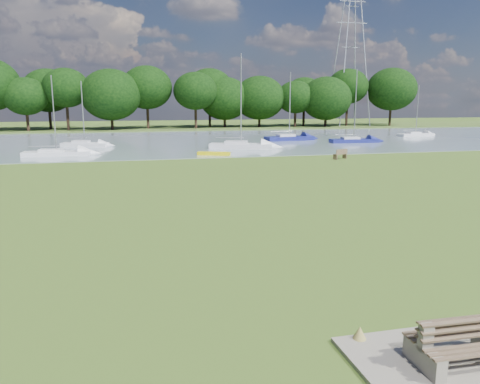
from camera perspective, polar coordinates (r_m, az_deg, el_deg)
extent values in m
plane|color=olive|center=(22.96, 2.95, -2.46)|extent=(220.00, 220.00, 0.00)
cube|color=gray|center=(63.94, -7.88, 6.16)|extent=(220.00, 40.00, 0.10)
cube|color=#4C6626|center=(93.76, -9.77, 7.64)|extent=(220.00, 20.00, 0.40)
cube|color=gray|center=(11.13, 25.13, -18.61)|extent=(4.20, 3.20, 0.10)
cube|color=gray|center=(10.55, 21.52, -18.22)|extent=(0.27, 1.16, 0.48)
cube|color=gray|center=(10.35, 21.69, -16.10)|extent=(0.25, 0.20, 0.60)
cube|color=brown|center=(10.63, 26.60, -16.88)|extent=(1.98, 0.49, 0.04)
cube|color=brown|center=(10.68, 25.82, -14.72)|extent=(1.98, 0.19, 0.48)
cube|color=brown|center=(11.13, 24.21, -15.37)|extent=(1.98, 0.49, 0.04)
cube|color=brown|center=(10.80, 25.23, -14.36)|extent=(1.98, 0.19, 0.48)
cube|color=brown|center=(44.24, 11.53, 4.20)|extent=(0.26, 0.45, 0.47)
cube|color=brown|center=(45.25, 12.64, 4.30)|extent=(0.26, 0.45, 0.47)
cube|color=brown|center=(44.72, 12.10, 4.55)|extent=(1.59, 1.04, 0.05)
cube|color=brown|center=(44.56, 12.32, 4.83)|extent=(1.42, 0.67, 0.46)
cube|color=yellow|center=(46.55, -3.20, 4.71)|extent=(3.30, 1.99, 0.33)
cylinder|color=#969BA8|center=(99.63, 12.74, 17.00)|extent=(0.23, 0.23, 31.80)
cylinder|color=#969BA8|center=(101.67, 15.12, 16.77)|extent=(0.23, 0.23, 31.80)
cylinder|color=#969BA8|center=(103.69, 11.59, 16.81)|extent=(0.23, 0.23, 31.80)
cylinder|color=#969BA8|center=(105.66, 13.91, 16.60)|extent=(0.23, 0.23, 31.80)
cube|color=#969BA8|center=(103.25, 13.47, 19.43)|extent=(6.77, 0.15, 0.15)
cube|color=#969BA8|center=(103.95, 13.58, 21.68)|extent=(5.61, 0.15, 0.15)
cylinder|color=black|center=(90.97, -24.39, 8.18)|extent=(0.55, 0.55, 4.22)
ellipsoid|color=black|center=(90.94, -24.66, 11.42)|extent=(7.74, 7.74, 6.58)
cylinder|color=black|center=(89.95, -19.97, 8.58)|extent=(0.55, 0.55, 4.54)
ellipsoid|color=black|center=(89.94, -20.21, 12.10)|extent=(8.84, 8.84, 7.52)
cylinder|color=black|center=(89.49, -15.45, 8.53)|extent=(0.55, 0.55, 3.58)
ellipsoid|color=black|center=(89.43, -15.60, 11.33)|extent=(9.95, 9.95, 8.46)
cylinder|color=black|center=(89.55, -10.93, 8.83)|extent=(0.55, 0.55, 3.90)
ellipsoid|color=black|center=(89.51, -11.04, 11.87)|extent=(7.74, 7.74, 6.58)
cylinder|color=black|center=(90.16, -6.43, 9.07)|extent=(0.55, 0.55, 4.22)
ellipsoid|color=black|center=(90.14, -6.50, 12.35)|extent=(8.84, 8.84, 7.52)
cylinder|color=black|center=(91.31, -2.02, 9.26)|extent=(0.55, 0.55, 4.54)
ellipsoid|color=black|center=(91.30, -2.04, 12.74)|extent=(9.95, 9.95, 8.46)
cylinder|color=black|center=(92.99, 2.27, 8.99)|extent=(0.55, 0.55, 3.58)
ellipsoid|color=black|center=(92.93, 2.29, 11.69)|extent=(7.74, 7.74, 6.58)
cylinder|color=black|center=(95.13, 6.38, 9.08)|extent=(0.55, 0.55, 3.90)
ellipsoid|color=black|center=(95.09, 6.44, 11.95)|extent=(8.84, 8.84, 7.52)
cylinder|color=black|center=(97.73, 10.29, 9.11)|extent=(0.55, 0.55, 4.22)
ellipsoid|color=black|center=(97.71, 10.40, 12.14)|extent=(9.95, 9.95, 8.46)
cylinder|color=black|center=(100.75, 13.98, 9.11)|extent=(0.55, 0.55, 4.54)
ellipsoid|color=black|center=(100.75, 14.13, 12.26)|extent=(7.74, 7.74, 6.58)
cylinder|color=black|center=(104.18, 17.43, 8.72)|extent=(0.55, 0.55, 3.58)
ellipsoid|color=black|center=(104.13, 17.57, 11.13)|extent=(8.84, 8.84, 7.52)
cube|color=silver|center=(76.20, 20.62, 6.61)|extent=(6.03, 2.46, 0.61)
cube|color=silver|center=(75.87, 20.38, 6.89)|extent=(2.21, 1.57, 0.39)
cylinder|color=#A5A8AD|center=(76.05, 20.81, 9.38)|extent=(0.11, 0.11, 7.12)
cube|color=silver|center=(49.42, -21.43, 4.49)|extent=(6.42, 2.11, 0.60)
cube|color=silver|center=(49.48, -22.04, 4.88)|extent=(2.29, 1.51, 0.39)
cylinder|color=#A5A8AD|center=(49.18, -21.75, 8.85)|extent=(0.10, 0.10, 7.28)
cube|color=silver|center=(53.12, 0.12, 5.75)|extent=(7.34, 4.30, 0.77)
cube|color=silver|center=(53.14, -0.49, 6.26)|extent=(2.87, 2.32, 0.49)
cylinder|color=#A5A8AD|center=(52.89, 0.13, 11.25)|extent=(0.13, 0.13, 9.85)
cube|color=silver|center=(57.98, -18.39, 5.59)|extent=(5.55, 2.94, 0.67)
cube|color=silver|center=(58.10, -18.81, 5.97)|extent=(2.13, 1.65, 0.43)
cylinder|color=#A5A8AD|center=(57.78, -18.61, 9.20)|extent=(0.11, 0.11, 7.04)
cube|color=navy|center=(64.19, 6.02, 6.62)|extent=(6.99, 2.87, 0.79)
cube|color=silver|center=(63.90, 5.60, 7.04)|extent=(2.57, 1.82, 0.51)
cylinder|color=#A5A8AD|center=(64.00, 6.10, 10.56)|extent=(0.14, 0.14, 8.47)
cube|color=navy|center=(62.39, 13.72, 6.18)|extent=(6.31, 2.16, 0.65)
cube|color=silver|center=(62.16, 13.31, 6.55)|extent=(2.26, 1.51, 0.42)
cylinder|color=#A5A8AD|center=(62.19, 13.91, 10.32)|extent=(0.11, 0.11, 8.75)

